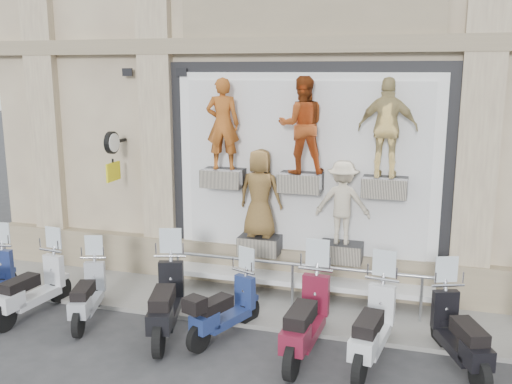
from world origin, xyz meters
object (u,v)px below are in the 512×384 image
Objects in this scene: scooter_g at (373,313)px; clock_sign_bracket at (113,150)px; scooter_b at (31,276)px; scooter_d at (165,288)px; scooter_c at (87,283)px; scooter_e at (225,297)px; guard_rail at (292,286)px; scooter_h at (461,320)px; scooter_f at (306,304)px.

clock_sign_bracket is at bearing 167.59° from scooter_g.
scooter_g is at bearing 7.27° from scooter_b.
scooter_b is 0.91× the size of scooter_d.
scooter_e is (2.56, 0.08, 0.01)m from scooter_c.
scooter_e is at bearing -15.67° from scooter_c.
guard_rail is 1.65m from scooter_e.
scooter_c is at bearing -172.89° from scooter_g.
scooter_d is 1.01m from scooter_e.
scooter_f is at bearing 164.99° from scooter_h.
scooter_b is at bearing 160.48° from scooter_h.
scooter_b is at bearing -104.67° from clock_sign_bracket.
scooter_f is (0.59, -1.63, 0.39)m from guard_rail.
scooter_c is 0.99× the size of scooter_e.
scooter_f reaches higher than scooter_h.
scooter_d is (2.11, -2.09, -1.96)m from clock_sign_bracket.
scooter_g reaches higher than scooter_c.
scooter_b is 6.06m from scooter_g.
scooter_e is (-0.82, -1.42, 0.25)m from guard_rail.
scooter_c is 3.97m from scooter_f.
scooter_g is at bearing -20.19° from clock_sign_bracket.
scooter_g reaches higher than scooter_h.
scooter_g is at bearing -44.06° from guard_rail.
scooter_f is at bearing -19.35° from scooter_c.
scooter_b is 1.08m from scooter_c.
scooter_b is 1.06× the size of scooter_e.
scooter_f reaches higher than scooter_e.
scooter_b is at bearing 163.63° from scooter_d.
scooter_g is (4.98, -0.06, 0.10)m from scooter_c.
scooter_g is at bearing -18.19° from scooter_c.
scooter_d reaches higher than scooter_g.
scooter_d is 1.05× the size of scooter_g.
guard_rail is 2.70× the size of scooter_b.
guard_rail is 2.27m from scooter_g.
scooter_c is 0.84× the size of scooter_d.
scooter_c is 2.56m from scooter_e.
scooter_h reaches higher than guard_rail.
guard_rail is 4.57m from clock_sign_bracket.
scooter_f is (4.49, -2.09, -1.95)m from clock_sign_bracket.
scooter_h is (1.26, 0.19, -0.03)m from scooter_g.
clock_sign_bracket is 4.17m from scooter_e.
scooter_f is at bearing 6.60° from scooter_b.
clock_sign_bracket is 0.52× the size of scooter_g.
scooter_g is (3.40, 0.06, -0.04)m from scooter_d.
guard_rail is 2.44× the size of scooter_d.
clock_sign_bracket is 6.20m from scooter_g.
scooter_d reaches higher than scooter_h.
scooter_d is at bearing 6.63° from scooter_b.
scooter_h is (6.77, -1.84, -2.03)m from clock_sign_bracket.
scooter_e is 1.43m from scooter_f.
scooter_f is at bearing -168.40° from scooter_g.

